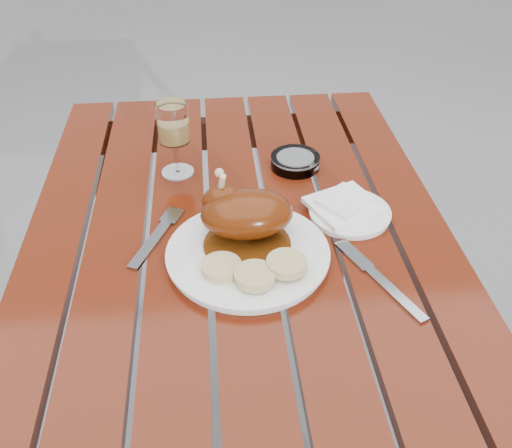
% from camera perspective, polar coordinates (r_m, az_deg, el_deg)
% --- Properties ---
extents(table, '(0.80, 1.20, 0.75)m').
position_cam_1_polar(table, '(1.33, -1.39, -13.80)').
color(table, '#661C0C').
rests_on(table, ground).
extents(dinner_plate, '(0.30, 0.30, 0.02)m').
position_cam_1_polar(dinner_plate, '(1.01, -0.81, -3.06)').
color(dinner_plate, white).
rests_on(dinner_plate, table).
extents(roast_duck, '(0.17, 0.17, 0.12)m').
position_cam_1_polar(roast_duck, '(1.01, -1.27, 1.04)').
color(roast_duck, '#4E2509').
rests_on(roast_duck, dinner_plate).
extents(bread_dumplings, '(0.18, 0.10, 0.02)m').
position_cam_1_polar(bread_dumplings, '(0.95, -0.18, -4.52)').
color(bread_dumplings, '#CDBC7D').
rests_on(bread_dumplings, dinner_plate).
extents(wine_glass, '(0.07, 0.07, 0.16)m').
position_cam_1_polar(wine_glass, '(1.22, -8.13, 8.36)').
color(wine_glass, tan).
rests_on(wine_glass, table).
extents(side_plate, '(0.17, 0.17, 0.01)m').
position_cam_1_polar(side_plate, '(1.13, 9.35, 1.08)').
color(side_plate, white).
rests_on(side_plate, table).
extents(napkin, '(0.16, 0.16, 0.01)m').
position_cam_1_polar(napkin, '(1.13, 8.80, 1.84)').
color(napkin, white).
rests_on(napkin, side_plate).
extents(ashtray, '(0.13, 0.13, 0.03)m').
position_cam_1_polar(ashtray, '(1.26, 3.94, 6.26)').
color(ashtray, '#B2B7BC').
rests_on(ashtray, table).
extents(fork, '(0.09, 0.17, 0.01)m').
position_cam_1_polar(fork, '(1.07, -10.14, -1.53)').
color(fork, gray).
rests_on(fork, table).
extents(knife, '(0.09, 0.18, 0.01)m').
position_cam_1_polar(knife, '(0.99, 12.81, -5.91)').
color(knife, gray).
rests_on(knife, table).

